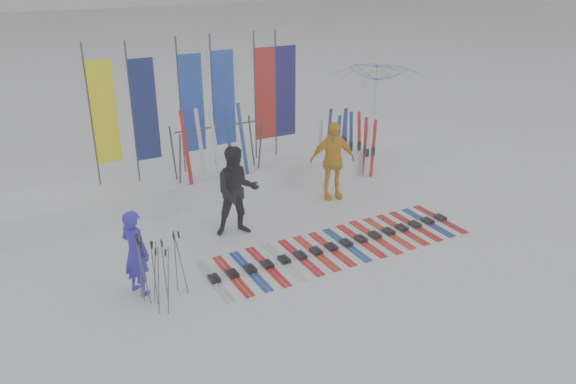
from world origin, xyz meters
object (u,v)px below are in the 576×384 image
ski_rack (217,143)px  person_black (237,191)px  tent_canopy (377,103)px  ski_row (339,245)px  person_yellow (332,161)px  person_blue (136,252)px

ski_rack → person_black: bearing=-100.9°
person_black → ski_rack: bearing=93.2°
tent_canopy → ski_row: 7.06m
person_black → person_yellow: size_ratio=1.01×
person_blue → tent_canopy: tent_canopy is taller
person_black → tent_canopy: tent_canopy is taller
person_blue → person_yellow: bearing=-97.7°
ski_row → ski_rack: size_ratio=2.73×
ski_rack → person_yellow: bearing=-28.8°
tent_canopy → ski_rack: bearing=-164.8°
person_yellow → tent_canopy: tent_canopy is taller
person_yellow → tent_canopy: bearing=54.3°
person_blue → person_black: person_black is taller
person_blue → tent_canopy: (8.67, 4.81, 0.52)m
ski_row → ski_rack: bearing=108.0°
person_black → ski_row: size_ratio=0.34×
person_yellow → ski_rack: person_yellow is taller
person_yellow → tent_canopy: size_ratio=0.66×
ski_rack → person_blue: bearing=-131.1°
person_blue → ski_row: person_blue is taller
person_blue → person_black: size_ratio=0.82×
person_yellow → person_blue: bearing=-145.2°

